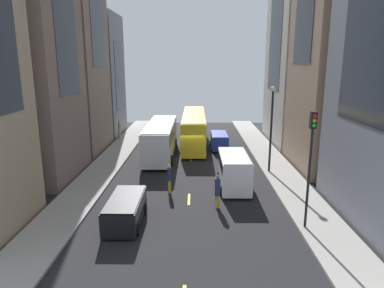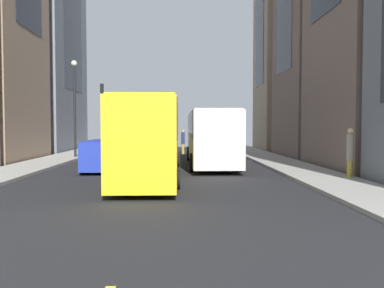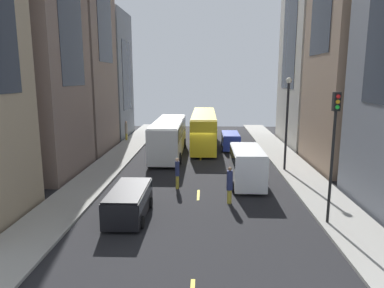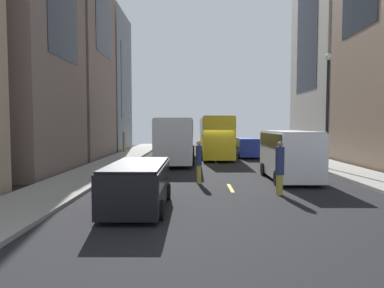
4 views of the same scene
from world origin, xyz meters
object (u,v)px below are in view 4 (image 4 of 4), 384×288
(car_black_0, at_px, (138,182))
(pedestrian_crossing_near, at_px, (280,167))
(delivery_van_white, at_px, (289,151))
(streetcar_yellow, at_px, (214,133))
(city_bus_white, at_px, (177,136))
(car_blue_1, at_px, (247,146))
(pedestrian_walking_far, at_px, (199,160))
(pedestrian_crossing_mid, at_px, (124,140))

(car_black_0, relative_size, pedestrian_crossing_near, 2.00)
(delivery_van_white, distance_m, car_black_0, 9.18)
(streetcar_yellow, xyz_separation_m, pedestrian_crossing_near, (1.63, -18.00, -0.95))
(city_bus_white, bearing_deg, car_blue_1, 26.96)
(streetcar_yellow, height_order, pedestrian_walking_far, streetcar_yellow)
(city_bus_white, bearing_deg, car_black_0, -92.16)
(car_black_0, distance_m, pedestrian_crossing_near, 5.96)
(delivery_van_white, xyz_separation_m, car_blue_1, (-0.27, 12.32, -0.51))
(delivery_van_white, bearing_deg, car_blue_1, 91.24)
(delivery_van_white, distance_m, pedestrian_crossing_mid, 20.43)
(car_black_0, bearing_deg, delivery_van_white, 40.81)
(car_blue_1, xyz_separation_m, pedestrian_walking_far, (-4.48, -13.34, 0.17))
(pedestrian_crossing_near, bearing_deg, pedestrian_crossing_mid, 31.02)
(delivery_van_white, bearing_deg, pedestrian_crossing_near, -111.41)
(streetcar_yellow, bearing_deg, pedestrian_walking_far, -96.24)
(delivery_van_white, relative_size, car_blue_1, 1.20)
(delivery_van_white, relative_size, pedestrian_crossing_near, 2.30)
(delivery_van_white, xyz_separation_m, pedestrian_crossing_near, (-1.44, -3.68, -0.33))
(streetcar_yellow, distance_m, pedestrian_crossing_mid, 9.31)
(delivery_van_white, bearing_deg, pedestrian_walking_far, -167.93)
(car_black_0, relative_size, car_blue_1, 1.04)
(car_blue_1, relative_size, pedestrian_crossing_mid, 1.90)
(pedestrian_walking_far, distance_m, pedestrian_crossing_mid, 18.96)
(pedestrian_crossing_mid, bearing_deg, pedestrian_walking_far, 8.03)
(car_black_0, distance_m, pedestrian_walking_far, 5.44)
(streetcar_yellow, xyz_separation_m, car_black_0, (-3.87, -20.31, -1.19))
(car_blue_1, distance_m, pedestrian_crossing_mid, 12.54)
(pedestrian_crossing_mid, bearing_deg, car_black_0, -1.83)
(city_bus_white, distance_m, pedestrian_crossing_mid, 9.26)
(pedestrian_walking_far, xyz_separation_m, pedestrian_crossing_mid, (-7.35, 17.48, 0.18))
(car_black_0, distance_m, pedestrian_crossing_mid, 23.04)
(city_bus_white, xyz_separation_m, car_blue_1, (6.09, 3.10, -1.01))
(streetcar_yellow, relative_size, delivery_van_white, 2.72)
(car_black_0, height_order, car_blue_1, car_blue_1)
(pedestrian_crossing_near, xyz_separation_m, pedestrian_crossing_mid, (-10.66, 20.14, 0.17))
(streetcar_yellow, relative_size, pedestrian_crossing_near, 6.25)
(city_bus_white, relative_size, car_blue_1, 2.63)
(streetcar_yellow, height_order, car_black_0, streetcar_yellow)
(city_bus_white, height_order, car_blue_1, city_bus_white)
(pedestrian_walking_far, bearing_deg, car_blue_1, 134.84)
(streetcar_yellow, height_order, pedestrian_crossing_mid, streetcar_yellow)
(car_black_0, xyz_separation_m, car_blue_1, (6.67, 18.31, 0.06))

